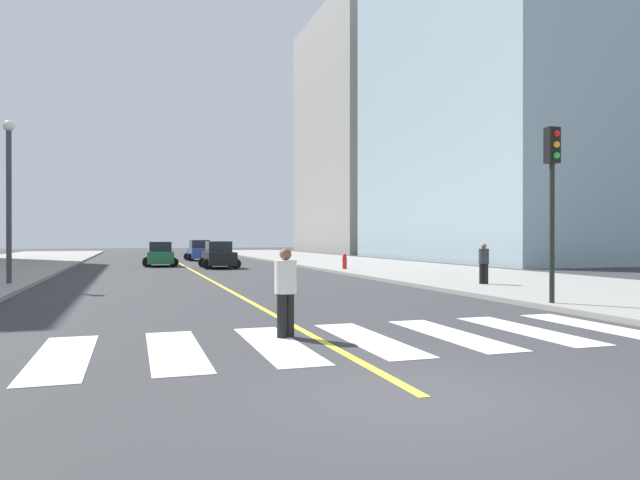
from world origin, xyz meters
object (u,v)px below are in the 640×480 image
at_px(fire_hydrant, 345,262).
at_px(pedestrian_crossing, 286,288).
at_px(street_lamp, 9,186).
at_px(traffic_light_near_corner, 552,180).
at_px(pedestrian_waiting_east, 484,261).
at_px(car_blue_nearest, 200,251).
at_px(car_black_third, 219,256).
at_px(car_green_second, 160,255).

bearing_deg(fire_hydrant, pedestrian_crossing, -113.17).
xyz_separation_m(pedestrian_crossing, street_lamp, (-7.53, 14.72, 3.06)).
height_order(traffic_light_near_corner, pedestrian_waiting_east, traffic_light_near_corner).
height_order(pedestrian_crossing, pedestrian_waiting_east, same).
xyz_separation_m(car_blue_nearest, car_black_third, (-0.17, -13.04, -0.02)).
bearing_deg(traffic_light_near_corner, car_green_second, -71.67).
distance_m(car_black_third, pedestrian_crossing, 26.94).
distance_m(car_blue_nearest, traffic_light_near_corner, 38.04).
bearing_deg(pedestrian_crossing, traffic_light_near_corner, -8.24).
bearing_deg(traffic_light_near_corner, pedestrian_crossing, 15.90).
bearing_deg(pedestrian_waiting_east, car_blue_nearest, -38.77).
relative_size(traffic_light_near_corner, fire_hydrant, 5.47).
distance_m(traffic_light_near_corner, pedestrian_waiting_east, 7.11).
height_order(car_green_second, street_lamp, street_lamp).
height_order(car_blue_nearest, pedestrian_waiting_east, car_blue_nearest).
xyz_separation_m(traffic_light_near_corner, fire_hydrant, (0.65, 18.40, -2.99)).
xyz_separation_m(car_black_third, fire_hydrant, (6.42, -6.08, -0.23)).
distance_m(pedestrian_crossing, fire_hydrant, 22.57).
bearing_deg(fire_hydrant, car_black_third, 136.57).
distance_m(car_blue_nearest, car_black_third, 13.04).
relative_size(car_green_second, pedestrian_crossing, 2.18).
distance_m(pedestrian_waiting_east, street_lamp, 19.00).
relative_size(car_black_third, street_lamp, 0.60).
xyz_separation_m(car_blue_nearest, fire_hydrant, (6.25, -19.13, -0.25)).
bearing_deg(pedestrian_waiting_east, pedestrian_crossing, 77.82).
xyz_separation_m(car_black_third, street_lamp, (-9.99, -12.10, 3.21)).
bearing_deg(car_green_second, car_black_third, -44.42).
bearing_deg(traffic_light_near_corner, car_blue_nearest, -81.50).
height_order(car_green_second, traffic_light_near_corner, traffic_light_near_corner).
bearing_deg(car_green_second, traffic_light_near_corner, -70.55).
relative_size(car_blue_nearest, street_lamp, 0.62).
bearing_deg(pedestrian_waiting_east, traffic_light_near_corner, 109.97).
relative_size(car_green_second, car_black_third, 0.98).
bearing_deg(pedestrian_crossing, pedestrian_waiting_east, 16.16).
relative_size(traffic_light_near_corner, pedestrian_waiting_east, 3.05).
bearing_deg(car_blue_nearest, car_green_second, 66.97).
distance_m(fire_hydrant, street_lamp, 17.81).
distance_m(traffic_light_near_corner, street_lamp, 20.05).
relative_size(pedestrian_waiting_east, fire_hydrant, 1.79).
height_order(car_green_second, pedestrian_waiting_east, pedestrian_waiting_east).
xyz_separation_m(pedestrian_crossing, fire_hydrant, (8.88, 20.74, -0.38)).
height_order(car_black_third, pedestrian_crossing, pedestrian_crossing).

